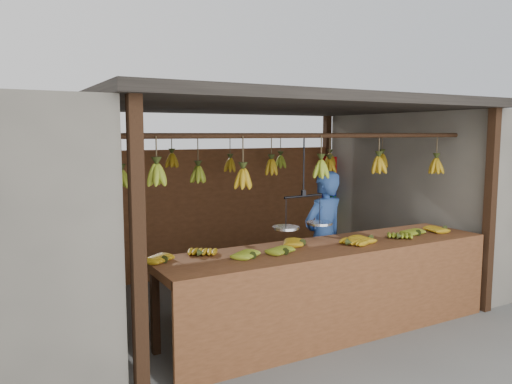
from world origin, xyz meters
TOP-DOWN VIEW (x-y plane):
  - ground at (0.00, 0.00)m, footprint 80.00×80.00m
  - stall at (0.00, 0.33)m, footprint 4.30×3.30m
  - neighbor_right at (3.60, 0.00)m, footprint 3.00×3.00m
  - counter at (0.06, -1.23)m, footprint 3.63×0.83m
  - hanging_bananas at (-0.00, -0.01)m, footprint 3.63×2.24m
  - balance_scale at (-0.19, -1.00)m, footprint 0.69×0.30m
  - vendor at (0.52, -0.40)m, footprint 0.64×0.48m
  - bag_bundles at (1.94, 1.35)m, footprint 0.08×0.26m

SIDE VIEW (x-z plane):
  - ground at x=0.00m, z-range 0.00..0.00m
  - counter at x=0.06m, z-range 0.24..1.20m
  - vendor at x=0.52m, z-range 0.00..1.59m
  - bag_bundles at x=1.94m, z-range 0.41..1.63m
  - neighbor_right at x=3.60m, z-range 0.00..2.30m
  - balance_scale at x=-0.19m, z-range 0.71..1.61m
  - hanging_bananas at x=0.00m, z-range 1.43..1.82m
  - stall at x=0.00m, z-range 0.77..3.17m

